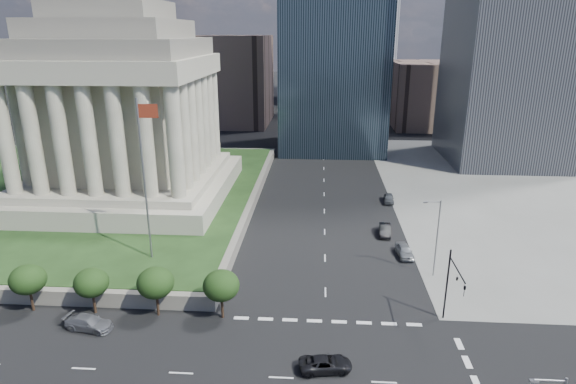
# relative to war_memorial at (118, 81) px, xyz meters

# --- Properties ---
(ground) EXTENTS (500.00, 500.00, 0.00)m
(ground) POSITION_rel_war_memorial_xyz_m (34.00, 52.00, -21.40)
(ground) COLOR black
(ground) RESTS_ON ground
(sidewalk_ne) EXTENTS (68.00, 90.00, 0.03)m
(sidewalk_ne) POSITION_rel_war_memorial_xyz_m (80.00, 12.00, -21.38)
(sidewalk_ne) COLOR slate
(sidewalk_ne) RESTS_ON ground
(plaza_terrace) EXTENTS (66.00, 70.00, 1.80)m
(plaza_terrace) POSITION_rel_war_memorial_xyz_m (-11.00, 2.00, -20.50)
(plaza_terrace) COLOR #605952
(plaza_terrace) RESTS_ON ground
(plaza_lawn) EXTENTS (64.00, 68.00, 0.10)m
(plaza_lawn) POSITION_rel_war_memorial_xyz_m (-11.00, 2.00, -19.55)
(plaza_lawn) COLOR #1C3114
(plaza_lawn) RESTS_ON plaza_terrace
(war_memorial) EXTENTS (34.00, 34.00, 39.00)m
(war_memorial) POSITION_rel_war_memorial_xyz_m (0.00, 0.00, 0.00)
(war_memorial) COLOR gray
(war_memorial) RESTS_ON plaza_lawn
(flagpole) EXTENTS (2.52, 0.24, 20.00)m
(flagpole) POSITION_rel_war_memorial_xyz_m (12.17, -24.00, -8.29)
(flagpole) COLOR slate
(flagpole) RESTS_ON plaza_lawn
(midrise_glass) EXTENTS (26.00, 26.00, 60.00)m
(midrise_glass) POSITION_rel_war_memorial_xyz_m (36.00, 47.00, 8.60)
(midrise_glass) COLOR black
(midrise_glass) RESTS_ON ground
(building_filler_ne) EXTENTS (20.00, 30.00, 20.00)m
(building_filler_ne) POSITION_rel_war_memorial_xyz_m (66.00, 82.00, -11.40)
(building_filler_ne) COLOR brown
(building_filler_ne) RESTS_ON ground
(building_filler_nw) EXTENTS (24.00, 30.00, 28.00)m
(building_filler_nw) POSITION_rel_war_memorial_xyz_m (4.00, 82.00, -7.40)
(building_filler_nw) COLOR brown
(building_filler_nw) RESTS_ON ground
(traffic_signal_ne) EXTENTS (0.30, 5.74, 8.00)m
(traffic_signal_ne) POSITION_rel_war_memorial_xyz_m (46.50, -34.30, -16.15)
(traffic_signal_ne) COLOR black
(traffic_signal_ne) RESTS_ON ground
(street_lamp_north) EXTENTS (2.13, 0.22, 10.00)m
(street_lamp_north) POSITION_rel_war_memorial_xyz_m (47.33, -23.00, -15.74)
(street_lamp_north) COLOR slate
(street_lamp_north) RESTS_ON ground
(pickup_truck) EXTENTS (5.07, 2.91, 1.33)m
(pickup_truck) POSITION_rel_war_memorial_xyz_m (33.89, -41.71, -20.73)
(pickup_truck) COLOR black
(pickup_truck) RESTS_ON ground
(suv_grey) EXTENTS (2.86, 5.28, 1.45)m
(suv_grey) POSITION_rel_war_memorial_xyz_m (9.76, -37.00, -20.67)
(suv_grey) COLOR #5A5B62
(suv_grey) RESTS_ON ground
(parked_sedan_near) EXTENTS (4.79, 2.27, 1.58)m
(parked_sedan_near) POSITION_rel_war_memorial_xyz_m (44.76, -17.66, -20.61)
(parked_sedan_near) COLOR gray
(parked_sedan_near) RESTS_ON ground
(parked_sedan_mid) EXTENTS (2.03, 4.79, 1.54)m
(parked_sedan_mid) POSITION_rel_war_memorial_xyz_m (43.00, -10.48, -20.63)
(parked_sedan_mid) COLOR black
(parked_sedan_mid) RESTS_ON ground
(parked_sedan_far) EXTENTS (2.12, 4.51, 1.49)m
(parked_sedan_far) POSITION_rel_war_memorial_xyz_m (45.50, 4.27, -20.65)
(parked_sedan_far) COLOR #52565A
(parked_sedan_far) RESTS_ON ground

